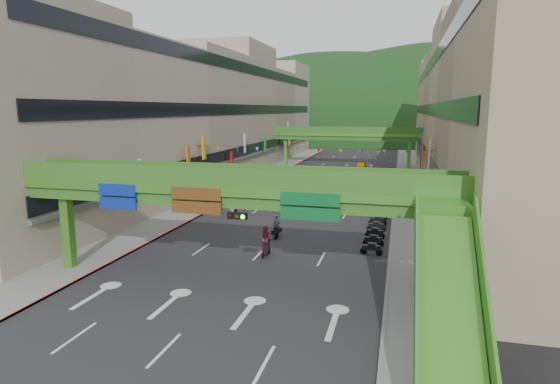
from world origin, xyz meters
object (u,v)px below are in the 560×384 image
(overpass_near, at_px, (240,201))
(scooter_rider_near, at_px, (277,227))
(car_silver, at_px, (294,190))
(scooter_rider_mid, at_px, (266,240))
(car_yellow, at_px, (361,166))
(pedestrian_red, at_px, (426,269))

(overpass_near, height_order, scooter_rider_near, overpass_near)
(scooter_rider_near, bearing_deg, car_silver, 98.31)
(overpass_near, relative_size, scooter_rider_mid, 12.72)
(car_silver, height_order, car_yellow, car_yellow)
(overpass_near, relative_size, car_yellow, 6.50)
(scooter_rider_near, bearing_deg, car_yellow, 85.96)
(scooter_rider_mid, xyz_separation_m, car_silver, (-3.21, 23.31, -0.43))
(overpass_near, distance_m, car_silver, 30.16)
(scooter_rider_mid, bearing_deg, pedestrian_red, -13.83)
(scooter_rider_near, xyz_separation_m, car_silver, (-2.70, 18.48, -0.14))
(overpass_near, relative_size, car_silver, 6.40)
(scooter_rider_near, bearing_deg, pedestrian_red, -33.73)
(scooter_rider_near, xyz_separation_m, scooter_rider_mid, (0.51, -4.83, 0.29))
(scooter_rider_near, height_order, car_silver, scooter_rider_near)
(overpass_near, distance_m, scooter_rider_near, 11.99)
(overpass_near, relative_size, pedestrian_red, 16.20)
(scooter_rider_mid, xyz_separation_m, car_yellow, (2.58, 48.46, -0.41))
(scooter_rider_near, distance_m, pedestrian_red, 13.43)
(scooter_rider_near, relative_size, car_silver, 0.43)
(scooter_rider_mid, relative_size, car_silver, 0.50)
(car_silver, xyz_separation_m, pedestrian_red, (13.87, -25.93, 0.14))
(car_silver, relative_size, car_yellow, 1.02)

